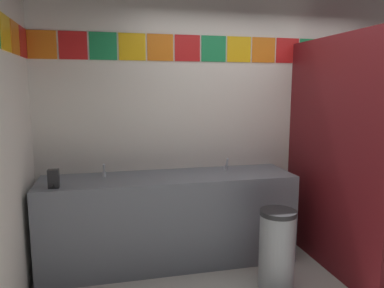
% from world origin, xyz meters
% --- Properties ---
extents(wall_back, '(4.43, 0.09, 2.80)m').
position_xyz_m(wall_back, '(0.00, 1.49, 1.41)').
color(wall_back, silver).
rests_on(wall_back, ground_plane).
extents(vanity_counter, '(2.44, 0.62, 0.87)m').
position_xyz_m(vanity_counter, '(-0.94, 1.14, 0.45)').
color(vanity_counter, slate).
rests_on(vanity_counter, ground_plane).
extents(faucet_left, '(0.04, 0.10, 0.14)m').
position_xyz_m(faucet_left, '(-1.55, 1.23, 0.93)').
color(faucet_left, silver).
rests_on(faucet_left, vanity_counter).
extents(faucet_right, '(0.04, 0.10, 0.14)m').
position_xyz_m(faucet_right, '(-0.33, 1.23, 0.93)').
color(faucet_right, silver).
rests_on(faucet_right, vanity_counter).
extents(soap_dispenser, '(0.09, 0.09, 0.16)m').
position_xyz_m(soap_dispenser, '(-1.97, 0.95, 0.95)').
color(soap_dispenser, black).
rests_on(soap_dispenser, vanity_counter).
extents(stall_divider, '(0.92, 1.51, 2.19)m').
position_xyz_m(stall_divider, '(0.66, 0.43, 1.09)').
color(stall_divider, maroon).
rests_on(stall_divider, ground_plane).
extents(toilet, '(0.39, 0.49, 0.74)m').
position_xyz_m(toilet, '(1.10, 1.00, 0.30)').
color(toilet, white).
rests_on(toilet, ground_plane).
extents(trash_bin, '(0.31, 0.31, 0.69)m').
position_xyz_m(trash_bin, '(-0.12, 0.46, 0.35)').
color(trash_bin, '#999EA3').
rests_on(trash_bin, ground_plane).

